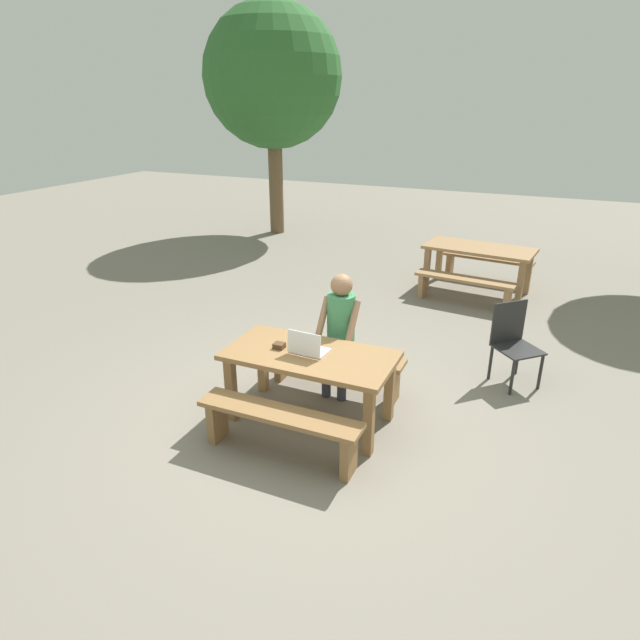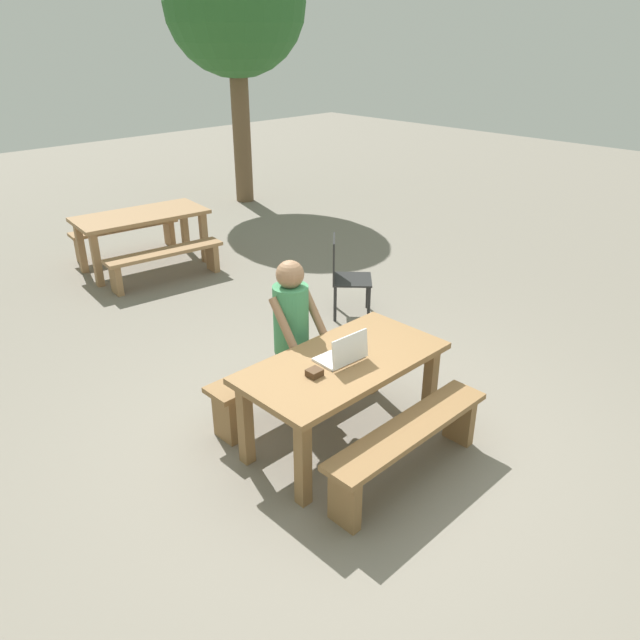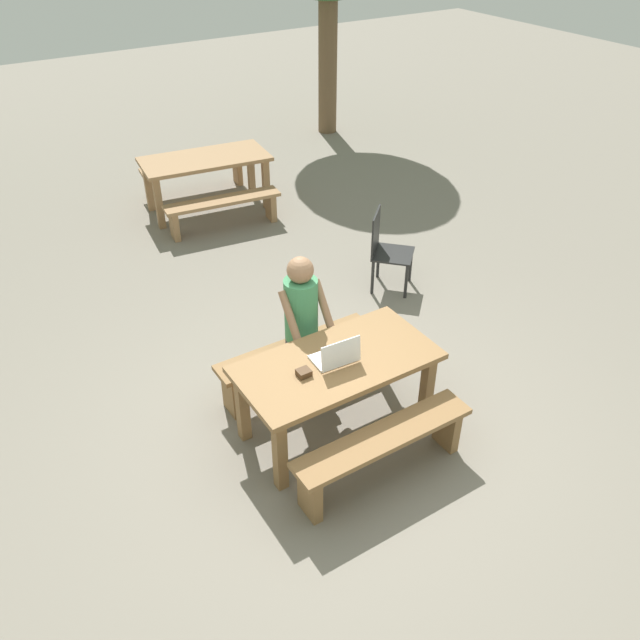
{
  "view_description": "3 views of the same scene",
  "coord_description": "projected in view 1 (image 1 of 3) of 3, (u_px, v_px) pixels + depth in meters",
  "views": [
    {
      "loc": [
        1.97,
        -4.24,
        3.03
      ],
      "look_at": [
        -0.0,
        0.25,
        0.99
      ],
      "focal_mm": 30.25,
      "sensor_mm": 36.0,
      "label": 1
    },
    {
      "loc": [
        -2.95,
        -2.77,
        3.02
      ],
      "look_at": [
        -0.0,
        0.25,
        0.99
      ],
      "focal_mm": 34.22,
      "sensor_mm": 36.0,
      "label": 2
    },
    {
      "loc": [
        -2.3,
        -3.39,
        3.99
      ],
      "look_at": [
        -0.0,
        0.25,
        0.99
      ],
      "focal_mm": 36.37,
      "sensor_mm": 36.0,
      "label": 3
    }
  ],
  "objects": [
    {
      "name": "bench_mid_north",
      "position": [
        488.0,
        263.0,
        9.5
      ],
      "size": [
        1.57,
        0.49,
        0.43
      ],
      "rotation": [
        0.0,
        0.0,
        -0.12
      ],
      "color": "#9E754C",
      "rests_on": "ground"
    },
    {
      "name": "ground_plane",
      "position": [
        311.0,
        419.0,
        5.47
      ],
      "size": [
        30.0,
        30.0,
        0.0
      ],
      "primitive_type": "plane",
      "color": "gray"
    },
    {
      "name": "person_seated",
      "position": [
        340.0,
        326.0,
        5.68
      ],
      "size": [
        0.41,
        0.41,
        1.35
      ],
      "color": "#333847",
      "rests_on": "ground"
    },
    {
      "name": "plastic_chair",
      "position": [
        513.0,
        342.0,
        6.03
      ],
      "size": [
        0.62,
        0.62,
        0.93
      ],
      "rotation": [
        0.0,
        0.0,
        0.77
      ],
      "color": "#262626",
      "rests_on": "ground"
    },
    {
      "name": "bench_mid_south",
      "position": [
        464.0,
        284.0,
        8.41
      ],
      "size": [
        1.57,
        0.49,
        0.43
      ],
      "rotation": [
        0.0,
        0.0,
        -0.12
      ],
      "color": "#9E754C",
      "rests_on": "ground"
    },
    {
      "name": "tree_right",
      "position": [
        273.0,
        77.0,
        11.72
      ],
      "size": [
        3.04,
        3.04,
        4.96
      ],
      "color": "brown",
      "rests_on": "ground"
    },
    {
      "name": "picnic_table_mid",
      "position": [
        479.0,
        254.0,
        8.83
      ],
      "size": [
        1.81,
        1.02,
        0.76
      ],
      "rotation": [
        0.0,
        0.0,
        -0.12
      ],
      "color": "#9E754C",
      "rests_on": "ground"
    },
    {
      "name": "bench_near",
      "position": [
        279.0,
        424.0,
        4.79
      ],
      "size": [
        1.53,
        0.3,
        0.46
      ],
      "color": "olive",
      "rests_on": "ground"
    },
    {
      "name": "small_pouch",
      "position": [
        279.0,
        346.0,
        5.28
      ],
      "size": [
        0.11,
        0.09,
        0.05
      ],
      "color": "#4C331E",
      "rests_on": "picnic_table_front"
    },
    {
      "name": "bench_far",
      "position": [
        335.0,
        362.0,
        5.9
      ],
      "size": [
        1.53,
        0.3,
        0.46
      ],
      "color": "olive",
      "rests_on": "ground"
    },
    {
      "name": "laptop",
      "position": [
        308.0,
        348.0,
        5.16
      ],
      "size": [
        0.36,
        0.27,
        0.25
      ],
      "rotation": [
        0.0,
        0.0,
        3.09
      ],
      "color": "white",
      "rests_on": "picnic_table_front"
    },
    {
      "name": "picnic_table_front",
      "position": [
        310.0,
        364.0,
        5.23
      ],
      "size": [
        1.64,
        0.83,
        0.74
      ],
      "color": "olive",
      "rests_on": "ground"
    }
  ]
}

